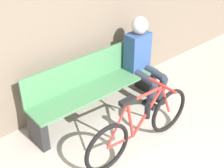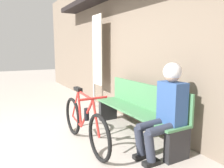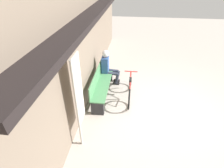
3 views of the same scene
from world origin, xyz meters
name	(u,v)px [view 1 (image 1 of 3)]	position (x,y,z in m)	size (l,w,h in m)	color
park_bench_near	(95,87)	(0.49, 1.93, 0.40)	(1.94, 0.42, 0.83)	#477F51
bicycle	(141,126)	(0.45, 1.02, 0.34)	(1.61, 0.40, 0.82)	black
person_seated	(142,54)	(1.25, 1.82, 0.69)	(0.34, 0.62, 1.22)	#2D3342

